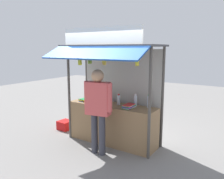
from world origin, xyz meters
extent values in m
plane|color=slate|center=(0.00, 0.00, 0.00)|extent=(20.00, 20.00, 0.00)
cube|color=olive|center=(0.00, 0.00, 0.45)|extent=(2.09, 0.57, 0.91)
cylinder|color=#4C4742|center=(-1.05, -0.28, 1.10)|extent=(0.06, 0.06, 2.20)
cylinder|color=#4C4742|center=(1.05, -0.28, 1.10)|extent=(0.06, 0.06, 2.20)
cylinder|color=#4C4742|center=(-1.05, 0.39, 1.10)|extent=(0.06, 0.06, 2.20)
cylinder|color=#4C4742|center=(1.05, 0.39, 1.10)|extent=(0.06, 0.06, 2.20)
cube|color=#B7B2A8|center=(0.00, 0.39, 1.08)|extent=(2.05, 0.04, 2.15)
cube|color=#3F3F44|center=(0.00, -0.05, 2.22)|extent=(2.29, 0.87, 0.04)
cube|color=#194799|center=(0.00, -0.73, 2.09)|extent=(2.25, 0.51, 0.26)
cube|color=white|center=(0.00, -0.43, 2.42)|extent=(1.88, 0.04, 0.35)
cylinder|color=#59544C|center=(0.00, -0.38, 2.12)|extent=(1.99, 0.02, 0.02)
cylinder|color=silver|center=(0.82, 0.20, 1.04)|extent=(0.08, 0.08, 0.26)
cylinder|color=#198C33|center=(0.82, 0.20, 1.19)|extent=(0.05, 0.05, 0.04)
cylinder|color=silver|center=(-0.88, 0.14, 1.02)|extent=(0.07, 0.07, 0.23)
cylinder|color=red|center=(-0.88, 0.14, 1.16)|extent=(0.05, 0.05, 0.03)
cylinder|color=silver|center=(-0.38, 0.15, 1.04)|extent=(0.09, 0.09, 0.27)
cylinder|color=blue|center=(-0.38, 0.15, 1.19)|extent=(0.06, 0.06, 0.04)
cylinder|color=silver|center=(0.14, 0.07, 1.02)|extent=(0.07, 0.07, 0.22)
cylinder|color=red|center=(0.14, 0.07, 1.14)|extent=(0.05, 0.05, 0.03)
cylinder|color=silver|center=(-0.52, 0.11, 1.01)|extent=(0.06, 0.06, 0.20)
cylinder|color=white|center=(-0.52, 0.11, 1.12)|extent=(0.04, 0.04, 0.03)
cylinder|color=silver|center=(0.49, 0.20, 1.02)|extent=(0.07, 0.07, 0.23)
cylinder|color=white|center=(0.49, 0.20, 1.15)|extent=(0.05, 0.05, 0.03)
cube|color=purple|center=(-0.46, -0.13, 0.91)|extent=(0.21, 0.28, 0.01)
cube|color=yellow|center=(-0.46, -0.12, 0.92)|extent=(0.21, 0.28, 0.01)
cube|color=green|center=(-0.47, -0.13, 0.93)|extent=(0.24, 0.29, 0.01)
cube|color=red|center=(-0.47, -0.12, 0.94)|extent=(0.23, 0.29, 0.01)
cube|color=red|center=(-0.47, -0.13, 0.94)|extent=(0.23, 0.29, 0.01)
cube|color=green|center=(-0.46, -0.12, 0.95)|extent=(0.23, 0.29, 0.01)
cube|color=green|center=(0.46, -0.05, 0.91)|extent=(0.20, 0.31, 0.01)
cube|color=white|center=(0.47, -0.05, 0.92)|extent=(0.20, 0.31, 0.01)
cube|color=blue|center=(0.46, -0.05, 0.93)|extent=(0.19, 0.31, 0.01)
cube|color=purple|center=(0.48, -0.05, 0.94)|extent=(0.18, 0.30, 0.01)
cube|color=blue|center=(0.46, -0.05, 0.95)|extent=(0.20, 0.31, 0.01)
cube|color=green|center=(0.47, -0.06, 0.96)|extent=(0.21, 0.31, 0.01)
cube|color=white|center=(0.47, -0.04, 0.97)|extent=(0.19, 0.31, 0.01)
cube|color=red|center=(0.47, -0.05, 0.97)|extent=(0.19, 0.31, 0.01)
cube|color=blue|center=(-0.77, -0.05, 0.91)|extent=(0.19, 0.27, 0.01)
cube|color=white|center=(-0.76, -0.04, 0.92)|extent=(0.17, 0.26, 0.01)
cube|color=yellow|center=(-0.75, -0.04, 0.93)|extent=(0.17, 0.26, 0.01)
cube|color=black|center=(-0.77, -0.05, 0.94)|extent=(0.19, 0.27, 0.01)
cube|color=yellow|center=(-0.76, -0.05, 0.95)|extent=(0.19, 0.27, 0.01)
cube|color=green|center=(-0.77, -0.04, 0.96)|extent=(0.19, 0.28, 0.01)
cylinder|color=#332D23|center=(0.81, -0.38, 2.06)|extent=(0.01, 0.01, 0.09)
cylinder|color=olive|center=(0.81, -0.38, 2.00)|extent=(0.04, 0.04, 0.04)
ellipsoid|color=yellow|center=(0.83, -0.38, 1.92)|extent=(0.04, 0.08, 0.16)
ellipsoid|color=yellow|center=(0.82, -0.37, 1.92)|extent=(0.06, 0.06, 0.16)
ellipsoid|color=yellow|center=(0.80, -0.36, 1.92)|extent=(0.08, 0.05, 0.16)
ellipsoid|color=yellow|center=(0.79, -0.37, 1.92)|extent=(0.06, 0.07, 0.16)
ellipsoid|color=yellow|center=(0.79, -0.39, 1.92)|extent=(0.05, 0.06, 0.16)
ellipsoid|color=yellow|center=(0.80, -0.41, 1.92)|extent=(0.08, 0.04, 0.16)
ellipsoid|color=yellow|center=(0.83, -0.41, 1.92)|extent=(0.08, 0.07, 0.16)
cylinder|color=#332D23|center=(-0.59, -0.38, 2.04)|extent=(0.01, 0.01, 0.14)
cylinder|color=olive|center=(-0.59, -0.38, 1.95)|extent=(0.04, 0.04, 0.04)
ellipsoid|color=yellow|center=(-0.57, -0.38, 1.87)|extent=(0.04, 0.08, 0.15)
ellipsoid|color=yellow|center=(-0.58, -0.37, 1.87)|extent=(0.07, 0.07, 0.16)
ellipsoid|color=yellow|center=(-0.60, -0.36, 1.87)|extent=(0.09, 0.06, 0.15)
ellipsoid|color=yellow|center=(-0.61, -0.38, 1.87)|extent=(0.05, 0.07, 0.15)
ellipsoid|color=yellow|center=(-0.61, -0.40, 1.87)|extent=(0.07, 0.08, 0.16)
ellipsoid|color=yellow|center=(-0.60, -0.40, 1.87)|extent=(0.08, 0.04, 0.15)
ellipsoid|color=yellow|center=(-0.58, -0.40, 1.87)|extent=(0.07, 0.06, 0.15)
cylinder|color=#332D23|center=(0.06, -0.38, 2.06)|extent=(0.01, 0.01, 0.10)
cylinder|color=olive|center=(0.06, -0.38, 1.99)|extent=(0.04, 0.04, 0.04)
ellipsoid|color=yellow|center=(0.08, -0.38, 1.90)|extent=(0.04, 0.07, 0.16)
ellipsoid|color=yellow|center=(0.08, -0.37, 1.90)|extent=(0.06, 0.07, 0.16)
ellipsoid|color=yellow|center=(0.06, -0.35, 1.91)|extent=(0.10, 0.04, 0.16)
ellipsoid|color=yellow|center=(0.05, -0.37, 1.90)|extent=(0.07, 0.07, 0.16)
ellipsoid|color=yellow|center=(0.04, -0.39, 1.90)|extent=(0.05, 0.08, 0.16)
ellipsoid|color=yellow|center=(0.04, -0.40, 1.91)|extent=(0.08, 0.08, 0.16)
ellipsoid|color=yellow|center=(0.06, -0.41, 1.90)|extent=(0.08, 0.04, 0.16)
ellipsoid|color=yellow|center=(0.08, -0.40, 1.91)|extent=(0.08, 0.08, 0.16)
cylinder|color=#332D23|center=(-0.32, -0.38, 2.06)|extent=(0.01, 0.01, 0.09)
cylinder|color=olive|center=(-0.32, -0.38, 2.00)|extent=(0.04, 0.04, 0.04)
ellipsoid|color=olive|center=(-0.29, -0.38, 1.91)|extent=(0.04, 0.09, 0.16)
ellipsoid|color=olive|center=(-0.31, -0.37, 1.91)|extent=(0.07, 0.06, 0.16)
ellipsoid|color=olive|center=(-0.33, -0.36, 1.91)|extent=(0.08, 0.05, 0.16)
ellipsoid|color=olive|center=(-0.34, -0.37, 1.91)|extent=(0.06, 0.08, 0.16)
ellipsoid|color=olive|center=(-0.34, -0.39, 1.91)|extent=(0.06, 0.07, 0.16)
ellipsoid|color=olive|center=(-0.33, -0.41, 1.91)|extent=(0.09, 0.04, 0.16)
ellipsoid|color=olive|center=(-0.30, -0.41, 1.91)|extent=(0.08, 0.07, 0.16)
cylinder|color=#383842|center=(-0.02, -0.64, 0.42)|extent=(0.14, 0.14, 0.84)
cylinder|color=#383842|center=(0.18, -0.64, 0.42)|extent=(0.14, 0.14, 0.84)
cube|color=#CC4C4C|center=(0.08, -0.64, 1.18)|extent=(0.53, 0.30, 0.67)
cylinder|color=#CC4C4C|center=(-0.20, -0.64, 1.23)|extent=(0.11, 0.11, 0.57)
cylinder|color=#CC4C4C|center=(0.36, -0.64, 1.23)|extent=(0.11, 0.11, 0.57)
sphere|color=tan|center=(0.08, -0.64, 1.64)|extent=(0.25, 0.25, 0.25)
cube|color=red|center=(-1.55, 0.05, 0.12)|extent=(0.35, 0.35, 0.24)
camera|label=1|loc=(2.79, -4.29, 2.17)|focal=37.14mm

